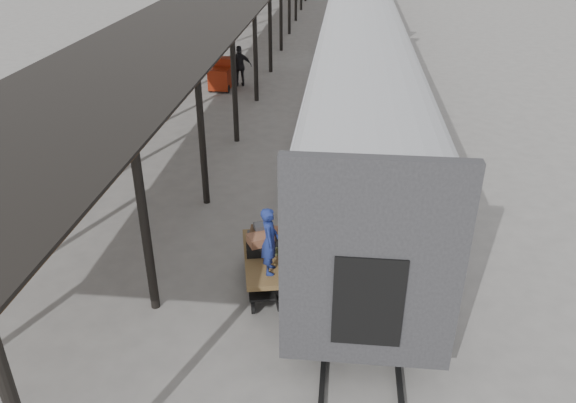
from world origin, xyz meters
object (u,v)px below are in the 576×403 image
(baggage_cart, at_px, (272,262))
(luggage_tug, at_px, (222,75))
(pedestrian, at_px, (240,66))
(porter, at_px, (270,241))

(baggage_cart, bearing_deg, luggage_tug, 93.85)
(luggage_tug, relative_size, pedestrian, 0.84)
(baggage_cart, relative_size, luggage_tug, 1.58)
(porter, bearing_deg, pedestrian, 6.96)
(baggage_cart, xyz_separation_m, pedestrian, (-3.64, 16.20, 0.33))
(luggage_tug, distance_m, porter, 16.92)
(baggage_cart, height_order, luggage_tug, luggage_tug)
(baggage_cart, relative_size, porter, 1.67)
(baggage_cart, bearing_deg, porter, -97.26)
(porter, xyz_separation_m, pedestrian, (-3.70, 16.85, -0.66))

